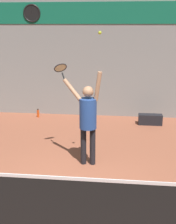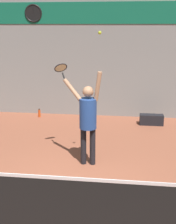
# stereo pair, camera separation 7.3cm
# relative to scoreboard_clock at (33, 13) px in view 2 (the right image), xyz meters

# --- Properties ---
(ground_plane) EXTENTS (18.00, 18.00, 0.00)m
(ground_plane) POSITION_rel_scoreboard_clock_xyz_m (2.03, -5.36, -3.45)
(ground_plane) COLOR #9E563D
(back_wall) EXTENTS (18.00, 0.10, 5.00)m
(back_wall) POSITION_rel_scoreboard_clock_xyz_m (2.03, 0.08, -0.95)
(back_wall) COLOR gray
(back_wall) RESTS_ON ground_plane
(sponsor_banner) EXTENTS (7.01, 0.02, 0.69)m
(sponsor_banner) POSITION_rel_scoreboard_clock_xyz_m (2.03, 0.02, -0.00)
(sponsor_banner) COLOR #146B4C
(scoreboard_clock) EXTENTS (0.59, 0.05, 0.59)m
(scoreboard_clock) POSITION_rel_scoreboard_clock_xyz_m (0.00, 0.00, 0.00)
(scoreboard_clock) COLOR black
(court_net) EXTENTS (7.83, 0.07, 1.06)m
(court_net) POSITION_rel_scoreboard_clock_xyz_m (2.03, -6.47, -2.95)
(court_net) COLOR #333333
(court_net) RESTS_ON ground_plane
(tennis_player) EXTENTS (0.94, 0.57, 2.14)m
(tennis_player) POSITION_rel_scoreboard_clock_xyz_m (2.32, -3.96, -2.32)
(tennis_player) COLOR black
(tennis_player) RESTS_ON ground_plane
(tennis_racket) EXTENTS (0.39, 0.40, 0.37)m
(tennis_racket) POSITION_rel_scoreboard_clock_xyz_m (1.64, -3.44, -1.34)
(tennis_racket) COLOR black
(tennis_ball) EXTENTS (0.07, 0.07, 0.07)m
(tennis_ball) POSITION_rel_scoreboard_clock_xyz_m (2.58, -4.08, -0.53)
(tennis_ball) COLOR #CCDB2D
(water_bottle) EXTENTS (0.08, 0.08, 0.30)m
(water_bottle) POSITION_rel_scoreboard_clock_xyz_m (0.18, -0.43, -3.31)
(water_bottle) COLOR #D84C19
(water_bottle) RESTS_ON ground_plane
(equipment_bag) EXTENTS (0.75, 0.29, 0.33)m
(equipment_bag) POSITION_rel_scoreboard_clock_xyz_m (3.96, -0.81, -3.28)
(equipment_bag) COLOR black
(equipment_bag) RESTS_ON ground_plane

